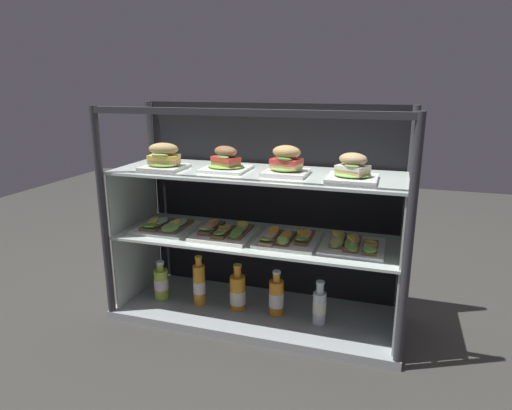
{
  "coord_description": "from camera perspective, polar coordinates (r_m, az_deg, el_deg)",
  "views": [
    {
      "loc": [
        0.57,
        -1.78,
        1.06
      ],
      "look_at": [
        0.0,
        0.0,
        0.54
      ],
      "focal_mm": 31.2,
      "sensor_mm": 36.0,
      "label": 1
    }
  ],
  "objects": [
    {
      "name": "plated_roll_sandwich_right_of_center",
      "position": [
        1.77,
        12.27,
        4.36
      ],
      "size": [
        0.19,
        0.19,
        0.11
      ],
      "color": "white",
      "rests_on": "shelf_upper_glass"
    },
    {
      "name": "riser_lower_tier",
      "position": [
        2.05,
        0.0,
        -8.95
      ],
      "size": [
        1.23,
        0.39,
        0.35
      ],
      "color": "silver",
      "rests_on": "case_base_deck"
    },
    {
      "name": "ground_plane",
      "position": [
        2.15,
        0.0,
        -14.32
      ],
      "size": [
        6.0,
        6.0,
        0.02
      ],
      "primitive_type": "cube",
      "color": "#34332F",
      "rests_on": "ground"
    },
    {
      "name": "open_sandwich_tray_far_right",
      "position": [
        1.91,
        3.95,
        -4.28
      ],
      "size": [
        0.26,
        0.26,
        0.06
      ],
      "color": "white",
      "rests_on": "shelf_lower_glass"
    },
    {
      "name": "riser_upper_tier",
      "position": [
        1.94,
        0.0,
        -0.16
      ],
      "size": [
        1.23,
        0.39,
        0.28
      ],
      "color": "silver",
      "rests_on": "shelf_lower_glass"
    },
    {
      "name": "juice_bottle_front_left_end",
      "position": [
        2.14,
        -7.29,
        -10.04
      ],
      "size": [
        0.06,
        0.06,
        0.24
      ],
      "color": "orange",
      "rests_on": "case_base_deck"
    },
    {
      "name": "case_frame",
      "position": [
        2.06,
        1.1,
        0.47
      ],
      "size": [
        1.3,
        0.46,
        0.97
      ],
      "color": "#333338",
      "rests_on": "ground"
    },
    {
      "name": "juice_bottle_tucked_behind",
      "position": [
        2.24,
        -12.05,
        -9.76
      ],
      "size": [
        0.07,
        0.07,
        0.19
      ],
      "color": "#B1D644",
      "rests_on": "case_base_deck"
    },
    {
      "name": "juice_bottle_back_center",
      "position": [
        2.05,
        2.62,
        -11.7
      ],
      "size": [
        0.07,
        0.07,
        0.21
      ],
      "color": "orange",
      "rests_on": "case_base_deck"
    },
    {
      "name": "shelf_upper_glass",
      "position": [
        1.9,
        0.0,
        4.08
      ],
      "size": [
        1.25,
        0.41,
        0.01
      ],
      "primitive_type": "cube",
      "color": "silver",
      "rests_on": "riser_upper_tier"
    },
    {
      "name": "juice_bottle_front_right_end",
      "position": [
        2.0,
        8.13,
        -12.68
      ],
      "size": [
        0.06,
        0.06,
        0.2
      ],
      "color": "white",
      "rests_on": "case_base_deck"
    },
    {
      "name": "case_base_deck",
      "position": [
        2.14,
        0.0,
        -13.65
      ],
      "size": [
        1.3,
        0.46,
        0.04
      ],
      "primitive_type": "cube",
      "color": "#979FA1",
      "rests_on": "ground"
    },
    {
      "name": "plated_roll_sandwich_mid_right",
      "position": [
        1.94,
        -3.88,
        5.56
      ],
      "size": [
        0.2,
        0.2,
        0.11
      ],
      "color": "white",
      "rests_on": "shelf_upper_glass"
    },
    {
      "name": "juice_bottle_front_second",
      "position": [
        2.1,
        -2.36,
        -11.13
      ],
      "size": [
        0.07,
        0.07,
        0.22
      ],
      "color": "orange",
      "rests_on": "case_base_deck"
    },
    {
      "name": "plated_roll_sandwich_near_right_corner",
      "position": [
        1.84,
        3.91,
        5.34
      ],
      "size": [
        0.18,
        0.18,
        0.12
      ],
      "color": "white",
      "rests_on": "shelf_upper_glass"
    },
    {
      "name": "shelf_lower_glass",
      "position": [
        1.98,
        0.0,
        -4.24
      ],
      "size": [
        1.25,
        0.41,
        0.01
      ],
      "primitive_type": "cube",
      "color": "silver",
      "rests_on": "riser_lower_tier"
    },
    {
      "name": "open_sandwich_tray_left_of_center",
      "position": [
        1.99,
        -4.08,
        -3.41
      ],
      "size": [
        0.26,
        0.26,
        0.06
      ],
      "color": "white",
      "rests_on": "shelf_lower_glass"
    },
    {
      "name": "open_sandwich_tray_mid_right",
      "position": [
        1.88,
        12.22,
        -4.92
      ],
      "size": [
        0.26,
        0.26,
        0.06
      ],
      "color": "white",
      "rests_on": "shelf_lower_glass"
    },
    {
      "name": "open_sandwich_tray_center",
      "position": [
        2.11,
        -11.39,
        -2.62
      ],
      "size": [
        0.26,
        0.26,
        0.06
      ],
      "color": "white",
      "rests_on": "shelf_lower_glass"
    },
    {
      "name": "plated_roll_sandwich_mid_left",
      "position": [
        2.01,
        -11.72,
        5.83
      ],
      "size": [
        0.18,
        0.18,
        0.12
      ],
      "color": "white",
      "rests_on": "shelf_upper_glass"
    }
  ]
}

